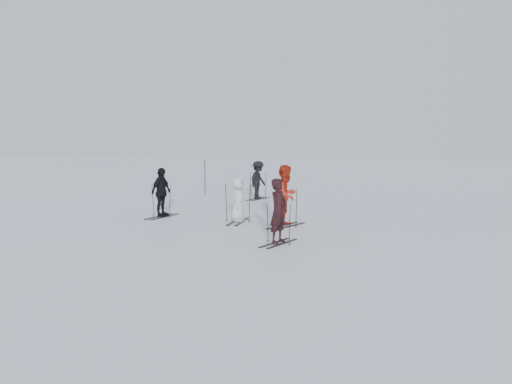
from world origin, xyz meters
TOP-DOWN VIEW (x-y plane):
  - ground at (0.00, 0.00)m, footprint 120.00×120.00m
  - skier_near_dark at (1.66, -2.59)m, footprint 0.59×0.73m
  - skier_red at (1.25, 0.16)m, footprint 1.05×1.16m
  - skier_grey at (-0.51, 0.55)m, footprint 0.53×0.76m
  - skier_uphill_left at (-3.54, 0.84)m, footprint 0.60×1.09m
  - skier_uphill_far at (-1.67, 7.23)m, footprint 0.91×1.27m
  - skis_near_dark at (1.66, -2.59)m, footprint 1.74×1.26m
  - skis_red at (1.25, 0.16)m, footprint 2.02×1.55m
  - skis_grey at (-0.51, 0.55)m, footprint 1.90×1.10m
  - skis_uphill_left at (-3.54, 0.84)m, footprint 1.80×1.16m
  - skis_uphill_far at (-1.67, 7.23)m, footprint 1.99×1.36m
  - piste_marker at (-4.95, 8.65)m, footprint 0.05×0.05m

SIDE VIEW (x-z plane):
  - ground at x=0.00m, z-range 0.00..0.00m
  - skis_near_dark at x=1.66m, z-range 0.00..1.14m
  - skis_uphill_left at x=-3.54m, z-range 0.00..1.22m
  - skis_red at x=1.25m, z-range 0.00..1.31m
  - skis_uphill_far at x=-1.67m, z-range 0.00..1.33m
  - skis_grey at x=-0.51m, z-range 0.00..1.34m
  - skier_grey at x=-0.51m, z-range 0.00..1.50m
  - skier_near_dark at x=1.66m, z-range 0.00..1.73m
  - skier_uphill_left at x=-3.54m, z-range 0.00..1.77m
  - piste_marker at x=-4.95m, z-range 0.00..1.77m
  - skier_uphill_far at x=-1.67m, z-range 0.00..1.78m
  - skier_red at x=1.25m, z-range 0.00..1.97m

